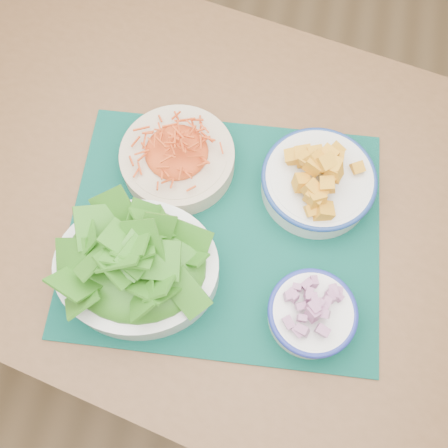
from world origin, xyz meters
name	(u,v)px	position (x,y,z in m)	size (l,w,h in m)	color
ground	(178,284)	(0.00, 0.00, 0.00)	(4.00, 4.00, 0.00)	#9F794D
table	(214,211)	(0.13, 0.01, 0.65)	(1.35, 1.03, 0.75)	brown
placemat	(224,231)	(0.17, -0.07, 0.75)	(0.54, 0.44, 0.00)	#043029
carrot_bowl	(177,156)	(0.06, 0.04, 0.79)	(0.23, 0.23, 0.08)	beige
squash_bowl	(320,177)	(0.31, 0.04, 0.80)	(0.23, 0.23, 0.10)	silver
lettuce_bowl	(136,264)	(0.04, -0.17, 0.81)	(0.29, 0.26, 0.12)	white
onion_bowl	(312,313)	(0.33, -0.19, 0.79)	(0.17, 0.17, 0.07)	white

